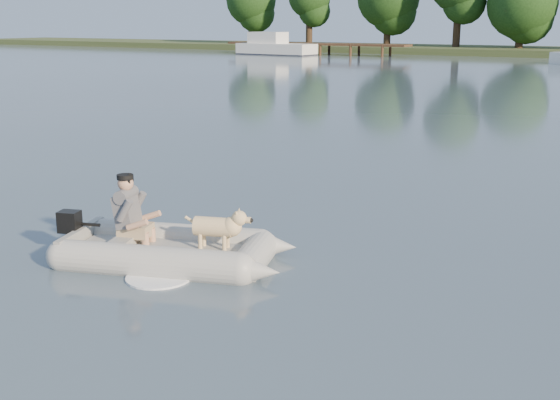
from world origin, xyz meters
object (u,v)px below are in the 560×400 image
Objects in this scene: dog at (214,230)px; man at (128,208)px; cabin_cruiser at (276,43)px; dinghy at (171,224)px; dock at (315,49)px.

man is at bearing -180.00° from dog.
cabin_cruiser is at bearing 101.01° from man.
cabin_cruiser reaches higher than dinghy.
dog is at bearing -55.16° from cabin_cruiser.
cabin_cruiser is (-28.49, 48.81, 0.57)m from dog.
cabin_cruiser reaches higher than dog.
dinghy is 0.55× the size of cabin_cruiser.
dinghy is at bearing -4.24° from man.
dinghy is at bearing -55.73° from cabin_cruiser.
dinghy is 0.63m from man.
man reaches higher than dog.
cabin_cruiser reaches higher than man.
dinghy reaches higher than dock.
cabin_cruiser is (-2.75, -2.34, 0.49)m from dock.
dock is 57.22m from dinghy.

